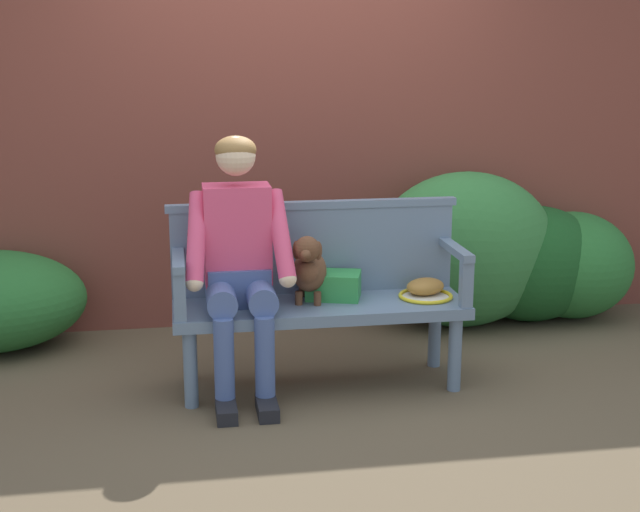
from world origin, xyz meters
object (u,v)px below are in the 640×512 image
sports_bag (333,285)px  baseball_glove (425,286)px  tennis_racket (423,295)px  person_seated (239,256)px  dog_on_bench (309,268)px  garden_bench (320,314)px

sports_bag → baseball_glove: bearing=-1.8°
tennis_racket → person_seated: bearing=-177.8°
dog_on_bench → baseball_glove: 0.66m
person_seated → tennis_racket: (0.98, 0.04, -0.26)m
dog_on_bench → baseball_glove: (0.64, 0.04, -0.14)m
dog_on_bench → baseball_glove: dog_on_bench is taller
dog_on_bench → tennis_racket: dog_on_bench is taller
garden_bench → dog_on_bench: (-0.06, 0.01, 0.25)m
tennis_racket → baseball_glove: (0.02, 0.03, 0.04)m
garden_bench → sports_bag: 0.17m
person_seated → baseball_glove: bearing=3.9°
garden_bench → baseball_glove: baseball_glove is taller
garden_bench → person_seated: person_seated is taller
dog_on_bench → tennis_racket: bearing=1.3°
baseball_glove → sports_bag: (-0.50, 0.02, 0.03)m
garden_bench → sports_bag: (0.08, 0.07, 0.13)m
dog_on_bench → tennis_racket: (0.62, 0.01, -0.18)m
garden_bench → baseball_glove: bearing=5.5°
tennis_racket → dog_on_bench: bearing=-178.7°
person_seated → sports_bag: person_seated is taller
garden_bench → person_seated: size_ratio=1.15×
baseball_glove → sports_bag: 0.50m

